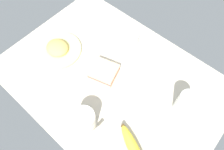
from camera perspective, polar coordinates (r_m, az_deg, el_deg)
name	(u,v)px	position (r cm, az deg, el deg)	size (l,w,h in cm)	color
tabletop	(112,80)	(86.15, 0.00, -1.30)	(90.00, 64.00, 2.00)	#BCB29E
plate_of_food	(58,49)	(94.76, -14.71, 6.96)	(20.49, 20.49, 4.40)	#EAE58C
coffee_mug_black	(84,121)	(74.19, -7.64, -12.35)	(10.27, 8.15, 9.09)	silver
coffee_mug_milky	(128,41)	(89.59, 4.36, 9.30)	(8.80, 11.27, 10.23)	white
sandwich_main	(104,72)	(84.30, -2.26, 0.82)	(12.48, 11.79, 4.40)	beige
glass_of_milk	(185,104)	(79.73, 19.40, -7.56)	(6.52, 6.52, 10.88)	silver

